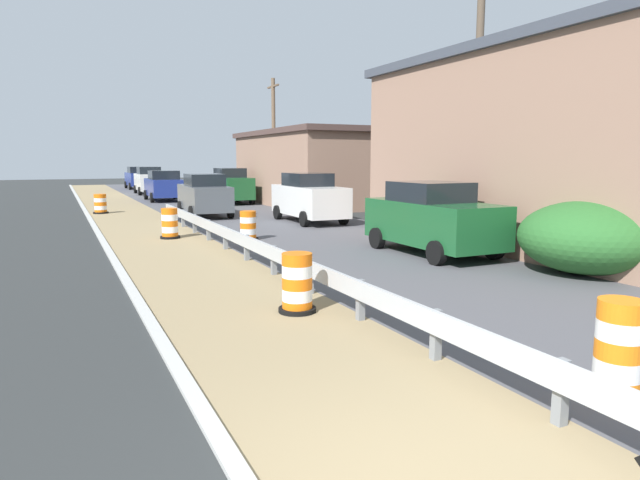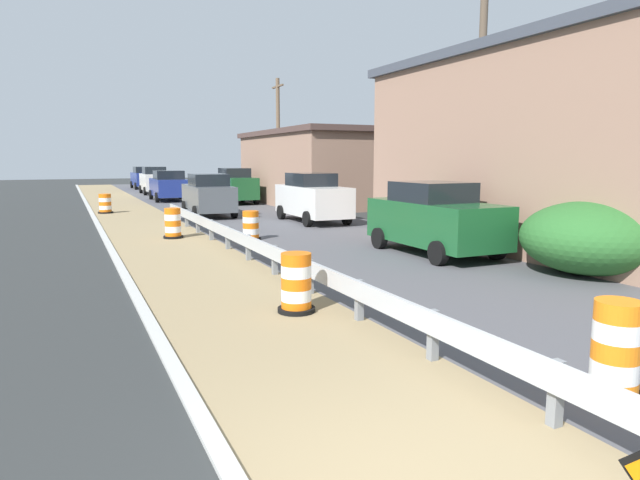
{
  "view_description": "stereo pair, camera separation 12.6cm",
  "coord_description": "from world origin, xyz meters",
  "px_view_note": "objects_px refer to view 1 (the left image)",
  "views": [
    {
      "loc": [
        -2.56,
        -3.32,
        2.7
      ],
      "look_at": [
        2.15,
        6.48,
        1.1
      ],
      "focal_mm": 30.71,
      "sensor_mm": 36.0,
      "label": 1
    },
    {
      "loc": [
        -2.44,
        -3.37,
        2.7
      ],
      "look_at": [
        2.15,
        6.48,
        1.1
      ],
      "focal_mm": 30.71,
      "sensor_mm": 36.0,
      "label": 2
    }
  ],
  "objects_px": {
    "traffic_barrel_mid": "(248,227)",
    "car_distant_a": "(231,186)",
    "utility_pole_mid": "(274,138)",
    "car_trailing_near_lane": "(309,198)",
    "traffic_barrel_farther": "(100,205)",
    "car_distant_b": "(164,186)",
    "car_lead_near_lane": "(204,195)",
    "traffic_barrel_close": "(297,286)",
    "traffic_barrel_far": "(170,225)",
    "traffic_barrel_nearest": "(619,353)",
    "car_lead_far_lane": "(138,178)",
    "car_trailing_far_lane": "(149,180)",
    "utility_pole_near": "(477,101)",
    "car_mid_far_lane": "(432,218)"
  },
  "relations": [
    {
      "from": "traffic_barrel_mid",
      "to": "car_distant_a",
      "type": "height_order",
      "value": "car_distant_a"
    },
    {
      "from": "traffic_barrel_mid",
      "to": "utility_pole_near",
      "type": "bearing_deg",
      "value": -31.08
    },
    {
      "from": "traffic_barrel_mid",
      "to": "car_trailing_near_lane",
      "type": "relative_size",
      "value": 0.21
    },
    {
      "from": "car_trailing_far_lane",
      "to": "traffic_barrel_mid",
      "type": "bearing_deg",
      "value": 178.99
    },
    {
      "from": "car_lead_far_lane",
      "to": "utility_pole_mid",
      "type": "height_order",
      "value": "utility_pole_mid"
    },
    {
      "from": "car_lead_near_lane",
      "to": "traffic_barrel_close",
      "type": "bearing_deg",
      "value": 173.71
    },
    {
      "from": "traffic_barrel_close",
      "to": "traffic_barrel_mid",
      "type": "xyz_separation_m",
      "value": [
        1.99,
        8.82,
        -0.04
      ]
    },
    {
      "from": "traffic_barrel_mid",
      "to": "car_mid_far_lane",
      "type": "bearing_deg",
      "value": -50.84
    },
    {
      "from": "traffic_barrel_nearest",
      "to": "traffic_barrel_close",
      "type": "relative_size",
      "value": 1.07
    },
    {
      "from": "traffic_barrel_close",
      "to": "utility_pole_mid",
      "type": "relative_size",
      "value": 0.14
    },
    {
      "from": "traffic_barrel_mid",
      "to": "utility_pole_near",
      "type": "xyz_separation_m",
      "value": [
        6.34,
        -3.82,
        4.06
      ]
    },
    {
      "from": "car_trailing_near_lane",
      "to": "car_lead_far_lane",
      "type": "height_order",
      "value": "car_trailing_near_lane"
    },
    {
      "from": "traffic_barrel_mid",
      "to": "car_trailing_far_lane",
      "type": "relative_size",
      "value": 0.22
    },
    {
      "from": "car_distant_b",
      "to": "utility_pole_mid",
      "type": "xyz_separation_m",
      "value": [
        6.26,
        -4.0,
        3.03
      ]
    },
    {
      "from": "car_distant_b",
      "to": "traffic_barrel_mid",
      "type": "bearing_deg",
      "value": 179.14
    },
    {
      "from": "car_lead_far_lane",
      "to": "traffic_barrel_close",
      "type": "bearing_deg",
      "value": 175.33
    },
    {
      "from": "traffic_barrel_nearest",
      "to": "car_distant_a",
      "type": "height_order",
      "value": "car_distant_a"
    },
    {
      "from": "traffic_barrel_nearest",
      "to": "traffic_barrel_farther",
      "type": "height_order",
      "value": "traffic_barrel_nearest"
    },
    {
      "from": "traffic_barrel_mid",
      "to": "traffic_barrel_farther",
      "type": "relative_size",
      "value": 1.01
    },
    {
      "from": "traffic_barrel_mid",
      "to": "car_distant_b",
      "type": "bearing_deg",
      "value": 88.18
    },
    {
      "from": "car_distant_b",
      "to": "utility_pole_near",
      "type": "bearing_deg",
      "value": -165.26
    },
    {
      "from": "car_mid_far_lane",
      "to": "traffic_barrel_far",
      "type": "bearing_deg",
      "value": -135.04
    },
    {
      "from": "traffic_barrel_mid",
      "to": "traffic_barrel_far",
      "type": "height_order",
      "value": "traffic_barrel_far"
    },
    {
      "from": "traffic_barrel_close",
      "to": "car_lead_far_lane",
      "type": "xyz_separation_m",
      "value": [
        3.06,
        44.44,
        0.54
      ]
    },
    {
      "from": "car_trailing_near_lane",
      "to": "car_mid_far_lane",
      "type": "relative_size",
      "value": 1.05
    },
    {
      "from": "car_distant_a",
      "to": "utility_pole_mid",
      "type": "relative_size",
      "value": 0.53
    },
    {
      "from": "car_lead_far_lane",
      "to": "utility_pole_mid",
      "type": "xyz_separation_m",
      "value": [
        5.81,
        -20.1,
        3.0
      ]
    },
    {
      "from": "traffic_barrel_far",
      "to": "traffic_barrel_nearest",
      "type": "bearing_deg",
      "value": -81.61
    },
    {
      "from": "car_mid_far_lane",
      "to": "car_distant_a",
      "type": "distance_m",
      "value": 20.17
    },
    {
      "from": "traffic_barrel_close",
      "to": "traffic_barrel_farther",
      "type": "xyz_separation_m",
      "value": [
        -1.82,
        20.82,
        -0.04
      ]
    },
    {
      "from": "traffic_barrel_farther",
      "to": "car_mid_far_lane",
      "type": "relative_size",
      "value": 0.22
    },
    {
      "from": "car_trailing_far_lane",
      "to": "traffic_barrel_far",
      "type": "bearing_deg",
      "value": 173.76
    },
    {
      "from": "traffic_barrel_nearest",
      "to": "car_lead_near_lane",
      "type": "bearing_deg",
      "value": 88.24
    },
    {
      "from": "car_lead_near_lane",
      "to": "utility_pole_mid",
      "type": "distance_m",
      "value": 9.86
    },
    {
      "from": "car_lead_far_lane",
      "to": "car_trailing_far_lane",
      "type": "height_order",
      "value": "car_trailing_far_lane"
    },
    {
      "from": "utility_pole_mid",
      "to": "car_lead_near_lane",
      "type": "bearing_deg",
      "value": -131.86
    },
    {
      "from": "car_lead_near_lane",
      "to": "car_lead_far_lane",
      "type": "relative_size",
      "value": 1.04
    },
    {
      "from": "traffic_barrel_nearest",
      "to": "car_lead_far_lane",
      "type": "bearing_deg",
      "value": 88.68
    },
    {
      "from": "car_lead_far_lane",
      "to": "utility_pole_mid",
      "type": "relative_size",
      "value": 0.6
    },
    {
      "from": "traffic_barrel_mid",
      "to": "car_lead_near_lane",
      "type": "bearing_deg",
      "value": 85.89
    },
    {
      "from": "traffic_barrel_mid",
      "to": "car_lead_near_lane",
      "type": "relative_size",
      "value": 0.21
    },
    {
      "from": "traffic_barrel_mid",
      "to": "car_lead_near_lane",
      "type": "xyz_separation_m",
      "value": [
        0.61,
        8.52,
        0.57
      ]
    },
    {
      "from": "car_distant_b",
      "to": "utility_pole_mid",
      "type": "bearing_deg",
      "value": -121.63
    },
    {
      "from": "car_lead_near_lane",
      "to": "utility_pole_near",
      "type": "height_order",
      "value": "utility_pole_near"
    },
    {
      "from": "traffic_barrel_close",
      "to": "car_lead_far_lane",
      "type": "distance_m",
      "value": 44.55
    },
    {
      "from": "traffic_barrel_farther",
      "to": "car_distant_b",
      "type": "xyz_separation_m",
      "value": [
        4.44,
        7.52,
        0.55
      ]
    },
    {
      "from": "traffic_barrel_far",
      "to": "traffic_barrel_close",
      "type": "bearing_deg",
      "value": -88.26
    },
    {
      "from": "traffic_barrel_close",
      "to": "car_lead_near_lane",
      "type": "xyz_separation_m",
      "value": [
        2.61,
        17.34,
        0.53
      ]
    },
    {
      "from": "traffic_barrel_close",
      "to": "utility_pole_mid",
      "type": "bearing_deg",
      "value": 69.97
    },
    {
      "from": "traffic_barrel_farther",
      "to": "car_distant_a",
      "type": "bearing_deg",
      "value": 23.15
    }
  ]
}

